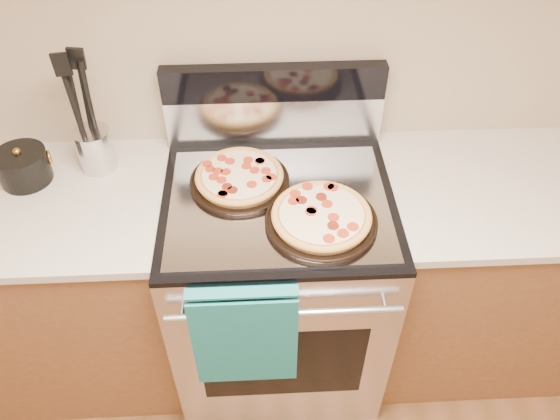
{
  "coord_description": "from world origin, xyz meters",
  "views": [
    {
      "loc": [
        -0.06,
        0.34,
        2.13
      ],
      "look_at": [
        0.0,
        1.55,
        0.96
      ],
      "focal_mm": 35.0,
      "sensor_mm": 36.0,
      "label": 1
    }
  ],
  "objects_px": {
    "range_body": "(279,286)",
    "pepperoni_pizza_back": "(239,178)",
    "saucepan": "(24,168)",
    "pepperoni_pizza_front": "(321,218)",
    "utensil_crock": "(96,150)"
  },
  "relations": [
    {
      "from": "utensil_crock",
      "to": "saucepan",
      "type": "distance_m",
      "value": 0.24
    },
    {
      "from": "pepperoni_pizza_front",
      "to": "pepperoni_pizza_back",
      "type": "bearing_deg",
      "value": 141.55
    },
    {
      "from": "range_body",
      "to": "saucepan",
      "type": "xyz_separation_m",
      "value": [
        -0.85,
        0.14,
        0.51
      ]
    },
    {
      "from": "pepperoni_pizza_front",
      "to": "range_body",
      "type": "bearing_deg",
      "value": 134.21
    },
    {
      "from": "utensil_crock",
      "to": "pepperoni_pizza_back",
      "type": "bearing_deg",
      "value": -14.65
    },
    {
      "from": "range_body",
      "to": "pepperoni_pizza_back",
      "type": "distance_m",
      "value": 0.52
    },
    {
      "from": "range_body",
      "to": "pepperoni_pizza_front",
      "type": "xyz_separation_m",
      "value": [
        0.13,
        -0.13,
        0.5
      ]
    },
    {
      "from": "pepperoni_pizza_back",
      "to": "pepperoni_pizza_front",
      "type": "distance_m",
      "value": 0.32
    },
    {
      "from": "utensil_crock",
      "to": "saucepan",
      "type": "height_order",
      "value": "utensil_crock"
    },
    {
      "from": "pepperoni_pizza_back",
      "to": "saucepan",
      "type": "height_order",
      "value": "saucepan"
    },
    {
      "from": "range_body",
      "to": "pepperoni_pizza_back",
      "type": "relative_size",
      "value": 2.75
    },
    {
      "from": "pepperoni_pizza_front",
      "to": "utensil_crock",
      "type": "distance_m",
      "value": 0.81
    },
    {
      "from": "pepperoni_pizza_front",
      "to": "utensil_crock",
      "type": "relative_size",
      "value": 2.26
    },
    {
      "from": "pepperoni_pizza_back",
      "to": "utensil_crock",
      "type": "bearing_deg",
      "value": 165.35
    },
    {
      "from": "pepperoni_pizza_front",
      "to": "utensil_crock",
      "type": "xyz_separation_m",
      "value": [
        -0.74,
        0.33,
        0.04
      ]
    }
  ]
}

